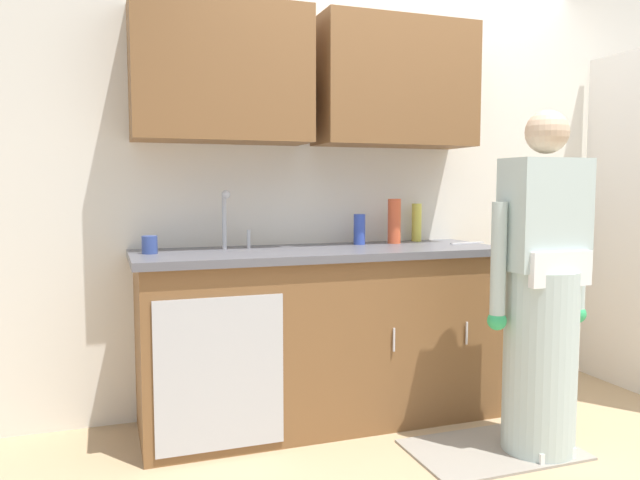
{
  "coord_description": "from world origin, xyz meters",
  "views": [
    {
      "loc": [
        -1.64,
        -2.38,
        1.27
      ],
      "look_at": [
        -0.61,
        0.55,
        1.0
      ],
      "focal_mm": 34.6,
      "sensor_mm": 36.0,
      "label": 1
    }
  ],
  "objects_px": {
    "bottle_cleaner_spray": "(417,222)",
    "cup_by_sink": "(150,245)",
    "person_at_sink": "(542,309)",
    "knife_on_counter": "(467,243)",
    "bottle_water_tall": "(359,229)",
    "sink": "(237,254)",
    "bottle_soap": "(394,221)"
  },
  "relations": [
    {
      "from": "bottle_water_tall",
      "to": "bottle_cleaner_spray",
      "type": "relative_size",
      "value": 0.76
    },
    {
      "from": "bottle_soap",
      "to": "knife_on_counter",
      "type": "distance_m",
      "value": 0.44
    },
    {
      "from": "person_at_sink",
      "to": "bottle_soap",
      "type": "xyz_separation_m",
      "value": [
        -0.34,
        0.87,
        0.38
      ]
    },
    {
      "from": "bottle_soap",
      "to": "bottle_cleaner_spray",
      "type": "xyz_separation_m",
      "value": [
        0.19,
        0.08,
        -0.02
      ]
    },
    {
      "from": "bottle_water_tall",
      "to": "knife_on_counter",
      "type": "relative_size",
      "value": 0.72
    },
    {
      "from": "bottle_water_tall",
      "to": "cup_by_sink",
      "type": "relative_size",
      "value": 1.97
    },
    {
      "from": "sink",
      "to": "bottle_water_tall",
      "type": "bearing_deg",
      "value": 11.04
    },
    {
      "from": "bottle_cleaner_spray",
      "to": "cup_by_sink",
      "type": "xyz_separation_m",
      "value": [
        -1.57,
        -0.19,
        -0.07
      ]
    },
    {
      "from": "bottle_soap",
      "to": "knife_on_counter",
      "type": "height_order",
      "value": "bottle_soap"
    },
    {
      "from": "sink",
      "to": "knife_on_counter",
      "type": "relative_size",
      "value": 2.08
    },
    {
      "from": "sink",
      "to": "bottle_water_tall",
      "type": "height_order",
      "value": "sink"
    },
    {
      "from": "bottle_water_tall",
      "to": "knife_on_counter",
      "type": "height_order",
      "value": "bottle_water_tall"
    },
    {
      "from": "sink",
      "to": "bottle_water_tall",
      "type": "distance_m",
      "value": 0.76
    },
    {
      "from": "person_at_sink",
      "to": "knife_on_counter",
      "type": "height_order",
      "value": "person_at_sink"
    },
    {
      "from": "bottle_water_tall",
      "to": "bottle_soap",
      "type": "relative_size",
      "value": 0.67
    },
    {
      "from": "sink",
      "to": "bottle_cleaner_spray",
      "type": "distance_m",
      "value": 1.17
    },
    {
      "from": "person_at_sink",
      "to": "bottle_water_tall",
      "type": "relative_size",
      "value": 9.34
    },
    {
      "from": "sink",
      "to": "cup_by_sink",
      "type": "relative_size",
      "value": 5.67
    },
    {
      "from": "person_at_sink",
      "to": "bottle_soap",
      "type": "relative_size",
      "value": 6.25
    },
    {
      "from": "knife_on_counter",
      "to": "bottle_water_tall",
      "type": "bearing_deg",
      "value": 157.44
    },
    {
      "from": "sink",
      "to": "person_at_sink",
      "type": "xyz_separation_m",
      "value": [
        1.3,
        -0.73,
        -0.23
      ]
    },
    {
      "from": "bottle_soap",
      "to": "bottle_cleaner_spray",
      "type": "distance_m",
      "value": 0.21
    },
    {
      "from": "bottle_water_tall",
      "to": "bottle_cleaner_spray",
      "type": "bearing_deg",
      "value": 11.03
    },
    {
      "from": "person_at_sink",
      "to": "bottle_soap",
      "type": "height_order",
      "value": "person_at_sink"
    },
    {
      "from": "person_at_sink",
      "to": "bottle_soap",
      "type": "bearing_deg",
      "value": 111.54
    },
    {
      "from": "bottle_water_tall",
      "to": "person_at_sink",
      "type": "bearing_deg",
      "value": -57.28
    },
    {
      "from": "bottle_water_tall",
      "to": "bottle_cleaner_spray",
      "type": "xyz_separation_m",
      "value": [
        0.41,
        0.08,
        0.03
      ]
    },
    {
      "from": "sink",
      "to": "bottle_water_tall",
      "type": "relative_size",
      "value": 2.88
    },
    {
      "from": "sink",
      "to": "bottle_cleaner_spray",
      "type": "relative_size",
      "value": 2.2
    },
    {
      "from": "knife_on_counter",
      "to": "bottle_cleaner_spray",
      "type": "bearing_deg",
      "value": 123.38
    },
    {
      "from": "bottle_soap",
      "to": "bottle_cleaner_spray",
      "type": "relative_size",
      "value": 1.14
    },
    {
      "from": "bottle_water_tall",
      "to": "cup_by_sink",
      "type": "height_order",
      "value": "bottle_water_tall"
    }
  ]
}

